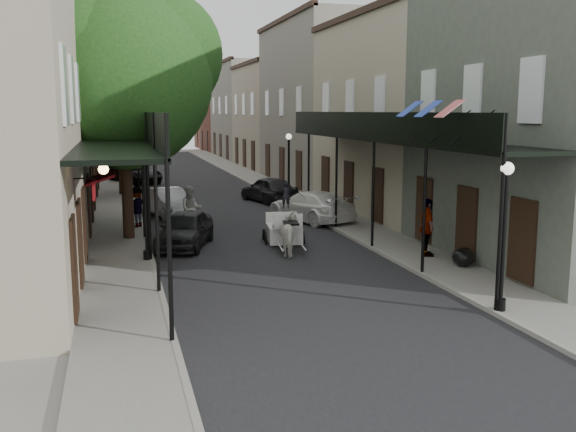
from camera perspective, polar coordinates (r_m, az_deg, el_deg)
ground at (r=17.06m, az=2.76°, el=-7.87°), size 140.00×140.00×0.00m
road at (r=36.21m, az=-7.04°, el=1.27°), size 8.00×90.00×0.01m
sidewalk_left at (r=35.84m, az=-14.98°, el=1.03°), size 2.20×90.00×0.12m
sidewalk_right at (r=37.23m, az=0.59°, el=1.64°), size 2.20×90.00×0.12m
building_row_left at (r=45.63m, az=-19.93°, el=9.05°), size 5.00×80.00×10.50m
building_row_right at (r=47.50m, az=1.51°, el=9.58°), size 5.00×80.00×10.50m
gallery_left at (r=22.50m, az=-14.62°, el=6.51°), size 2.20×18.05×4.88m
gallery_right at (r=24.56m, az=8.50°, el=6.92°), size 2.20×18.05×4.88m
tree_near at (r=25.73m, az=-13.60°, el=12.30°), size 7.31×6.80×9.63m
tree_far at (r=39.69m, az=-14.27°, el=10.20°), size 6.45×6.00×8.61m
lamppost_right_near at (r=16.58m, az=18.63°, el=-1.56°), size 0.32×0.32×3.71m
lamppost_left at (r=21.72m, az=-12.55°, el=1.19°), size 0.32×0.32×3.71m
lamppost_right_far at (r=34.85m, az=0.07°, el=4.41°), size 0.32×0.32×3.71m
horse at (r=22.72m, az=0.29°, el=-1.60°), size 1.00×1.82×1.47m
carriage at (r=24.91m, az=-0.47°, el=-0.11°), size 1.67×2.30×2.46m
pedestrian_walking at (r=27.27m, az=-8.61°, el=0.63°), size 0.94×0.74×1.93m
pedestrian_sidewalk_left at (r=28.12m, az=-13.31°, el=0.80°), size 1.27×1.22×1.74m
pedestrian_sidewalk_right at (r=22.36m, az=12.26°, el=-1.01°), size 0.68×1.23×1.98m
car_left_near at (r=24.21m, az=-9.14°, el=-1.15°), size 2.88×4.35×1.38m
car_left_mid at (r=31.37m, az=-10.58°, el=1.18°), size 2.52×4.38×1.36m
car_left_far at (r=46.54m, az=-13.39°, el=3.72°), size 4.02×5.50×1.39m
car_right_near at (r=29.50m, az=2.02°, el=0.89°), size 3.60×5.29×1.42m
car_right_far at (r=35.74m, az=-1.71°, el=2.40°), size 2.81×4.59×1.46m
trash_bags at (r=21.48m, az=15.34°, el=-3.48°), size 0.97×1.12×0.61m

